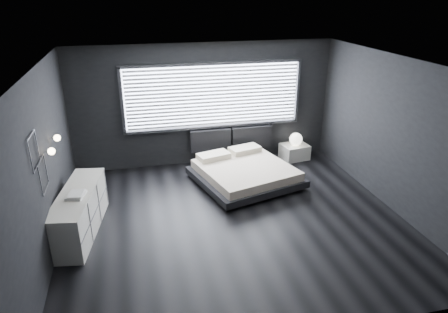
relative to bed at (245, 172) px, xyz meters
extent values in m
plane|color=black|center=(-0.59, -1.43, -0.24)|extent=(6.00, 6.00, 0.00)
plane|color=white|center=(-0.59, -1.43, 2.56)|extent=(6.00, 6.00, 0.00)
cube|color=black|center=(-0.59, 1.32, 1.16)|extent=(6.00, 0.04, 2.80)
cube|color=black|center=(-0.59, -4.18, 1.16)|extent=(6.00, 0.04, 2.80)
cube|color=black|center=(-3.59, -1.43, 1.16)|extent=(0.04, 5.50, 2.80)
cube|color=black|center=(2.41, -1.43, 1.16)|extent=(0.04, 5.50, 2.80)
cube|color=white|center=(-0.39, 1.30, 1.37)|extent=(4.00, 0.02, 1.38)
cube|color=#47474C|center=(-2.43, 1.27, 1.37)|extent=(0.06, 0.08, 1.48)
cube|color=#47474C|center=(1.65, 1.27, 1.37)|extent=(0.06, 0.08, 1.48)
cube|color=#47474C|center=(-0.39, 1.27, 2.10)|extent=(4.14, 0.08, 0.06)
cube|color=#47474C|center=(-0.39, 1.27, 0.64)|extent=(4.14, 0.08, 0.06)
cube|color=white|center=(-0.39, 1.24, 1.37)|extent=(3.94, 0.03, 1.32)
cube|color=black|center=(-0.49, 1.21, 0.33)|extent=(0.96, 0.16, 0.52)
cube|color=black|center=(0.51, 1.21, 0.33)|extent=(0.96, 0.16, 0.52)
cylinder|color=silver|center=(-3.54, -1.38, 1.36)|extent=(0.10, 0.02, 0.02)
sphere|color=#FFE5B7|center=(-3.47, -1.38, 1.36)|extent=(0.11, 0.11, 0.11)
cylinder|color=silver|center=(-3.54, -0.78, 1.36)|extent=(0.10, 0.02, 0.02)
sphere|color=#FFE5B7|center=(-3.47, -0.78, 1.36)|extent=(0.11, 0.11, 0.11)
cube|color=#47474C|center=(-3.57, -1.98, 1.84)|extent=(0.01, 0.46, 0.02)
cube|color=#47474C|center=(-3.57, -1.98, 1.38)|extent=(0.01, 0.46, 0.02)
cube|color=#47474C|center=(-3.57, -1.75, 1.61)|extent=(0.01, 0.02, 0.46)
cube|color=#47474C|center=(-3.57, -2.21, 1.61)|extent=(0.01, 0.02, 0.46)
cube|color=#47474C|center=(-3.57, -1.73, 1.37)|extent=(0.01, 0.46, 0.02)
cube|color=#47474C|center=(-3.57, -1.73, 0.91)|extent=(0.01, 0.46, 0.02)
cube|color=#47474C|center=(-3.57, -1.50, 1.14)|extent=(0.01, 0.02, 0.46)
cube|color=#47474C|center=(-3.57, -1.96, 1.14)|extent=(0.01, 0.02, 0.46)
cube|color=black|center=(-0.61, -0.99, -0.20)|extent=(0.13, 0.13, 0.07)
cube|color=black|center=(1.03, -0.55, -0.20)|extent=(0.13, 0.13, 0.07)
cube|color=black|center=(-1.01, 0.48, -0.20)|extent=(0.13, 0.13, 0.07)
cube|color=black|center=(0.63, 0.92, -0.20)|extent=(0.13, 0.13, 0.07)
cube|color=black|center=(0.01, -0.04, -0.09)|extent=(2.40, 2.33, 0.14)
cube|color=beige|center=(0.01, -0.04, 0.07)|extent=(2.16, 2.16, 0.18)
cube|color=beige|center=(-0.56, 0.53, 0.22)|extent=(0.77, 0.55, 0.12)
cube|color=beige|center=(0.22, 0.75, 0.22)|extent=(0.77, 0.55, 0.12)
cube|color=silver|center=(1.56, 0.97, -0.06)|extent=(0.69, 0.60, 0.36)
sphere|color=white|center=(1.56, 0.95, 0.27)|extent=(0.31, 0.31, 0.31)
cube|color=silver|center=(-3.25, -1.16, 0.14)|extent=(0.83, 1.96, 0.76)
cube|color=#47474C|center=(-2.98, -1.20, 0.14)|extent=(0.31, 1.86, 0.74)
cube|color=silver|center=(-3.24, -1.31, 0.54)|extent=(0.33, 0.39, 0.04)
cube|color=silver|center=(-3.23, -1.33, 0.58)|extent=(0.26, 0.33, 0.03)
camera|label=1|loc=(-2.22, -7.42, 3.65)|focal=32.00mm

